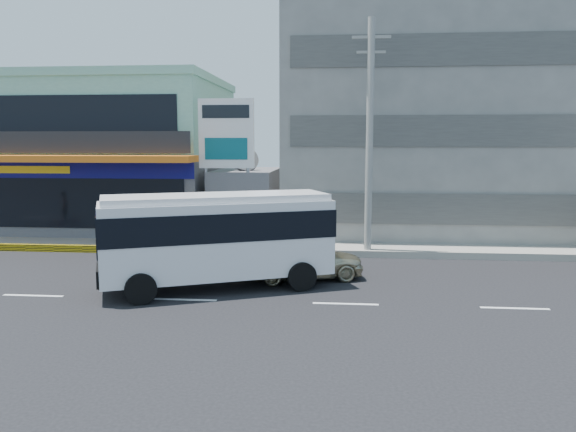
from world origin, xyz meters
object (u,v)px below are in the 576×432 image
Objects in this scene: utility_pole_near at (370,136)px; sedan at (301,259)px; minibus at (217,233)px; shop_building at (112,158)px; concrete_building at (437,103)px; billboard at (226,142)px; satellite_dish at (244,169)px.

sedan is (-2.58, -4.42, -4.40)m from utility_pole_near.
utility_pole_near is at bearing 48.12° from minibus.
shop_building reaches higher than minibus.
concrete_building is 1.60× the size of utility_pole_near.
sedan is (-6.58, -12.02, -6.25)m from concrete_building.
concrete_building is at bearing 55.46° from minibus.
shop_building is 15.50m from utility_pole_near.
billboard is 1.56× the size of sedan.
minibus is (8.71, -12.45, -2.10)m from shop_building.
shop_building is 15.33m from minibus.
billboard is (-0.50, -1.80, 1.35)m from satellite_dish.
minibus is (1.21, -7.70, -3.03)m from billboard.
minibus is (-9.29, -13.50, -5.10)m from concrete_building.
billboard is at bearing -32.32° from shop_building.
utility_pole_near is 6.74m from sedan.
satellite_dish is 2.31m from billboard.
minibus is 3.30m from sedan.
sedan is (2.72, 1.48, -1.15)m from minibus.
billboard is at bearing 98.93° from minibus.
shop_building is 8.54m from satellite_dish.
minibus is at bearing -131.88° from utility_pole_near.
utility_pole_near reaches higher than billboard.
utility_pole_near reaches higher than sedan.
satellite_dish is (8.00, -2.95, -0.42)m from shop_building.
satellite_dish is 9.67m from minibus.
satellite_dish is at bearing 149.04° from utility_pole_near.
utility_pole_near is (6.00, -3.60, 1.57)m from satellite_dish.
concrete_building reaches higher than minibus.
shop_building is 2.80× the size of sedan.
utility_pole_near is at bearing -25.06° from shop_building.
minibus is at bearing -55.01° from shop_building.
billboard is at bearing -151.08° from concrete_building.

